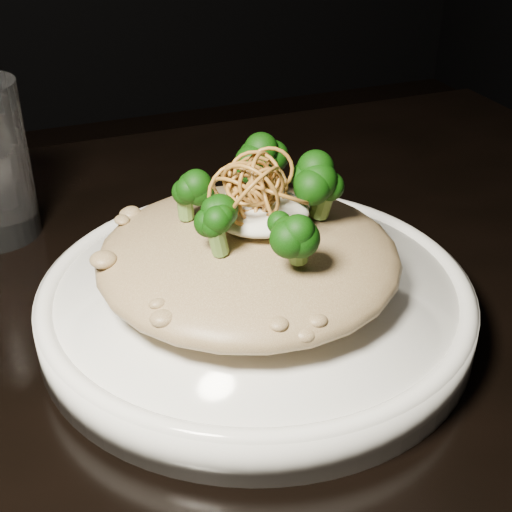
{
  "coord_description": "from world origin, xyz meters",
  "views": [
    {
      "loc": [
        -0.06,
        -0.38,
        1.05
      ],
      "look_at": [
        0.09,
        0.01,
        0.81
      ],
      "focal_mm": 50.0,
      "sensor_mm": 36.0,
      "label": 1
    }
  ],
  "objects": [
    {
      "name": "risotto",
      "position": [
        0.08,
        0.01,
        0.8
      ],
      "size": [
        0.21,
        0.21,
        0.05
      ],
      "primitive_type": "ellipsoid",
      "color": "brown",
      "rests_on": "plate"
    },
    {
      "name": "broccoli",
      "position": [
        0.09,
        0.01,
        0.85
      ],
      "size": [
        0.14,
        0.14,
        0.05
      ],
      "primitive_type": null,
      "color": "black",
      "rests_on": "risotto"
    },
    {
      "name": "shallots",
      "position": [
        0.09,
        0.01,
        0.86
      ],
      "size": [
        0.06,
        0.06,
        0.04
      ],
      "primitive_type": null,
      "color": "brown",
      "rests_on": "cheese"
    },
    {
      "name": "cheese",
      "position": [
        0.09,
        0.01,
        0.84
      ],
      "size": [
        0.07,
        0.07,
        0.02
      ],
      "primitive_type": "ellipsoid",
      "color": "silver",
      "rests_on": "risotto"
    },
    {
      "name": "plate",
      "position": [
        0.09,
        0.01,
        0.77
      ],
      "size": [
        0.3,
        0.3,
        0.03
      ],
      "primitive_type": "cylinder",
      "color": "white",
      "rests_on": "table"
    },
    {
      "name": "table",
      "position": [
        0.0,
        0.0,
        0.67
      ],
      "size": [
        1.1,
        0.8,
        0.75
      ],
      "color": "black",
      "rests_on": "ground"
    }
  ]
}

